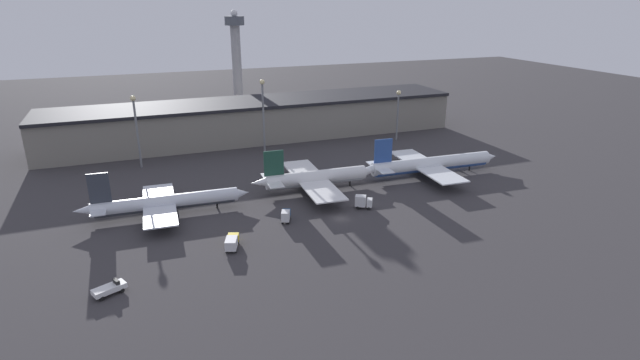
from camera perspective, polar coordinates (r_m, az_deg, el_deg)
name	(u,v)px	position (r m, az deg, el deg)	size (l,w,h in m)	color
ground	(341,219)	(128.87, 2.38, -4.44)	(600.00, 600.00, 0.00)	#383538
terminal_building	(257,119)	(203.66, -7.18, 6.90)	(162.22, 27.32, 15.41)	gray
airplane_0	(164,203)	(136.21, -17.36, -2.50)	(44.28, 30.24, 13.05)	silver
airplane_1	(315,178)	(146.63, -0.59, 0.22)	(38.67, 37.11, 13.24)	white
airplane_2	(430,164)	(162.87, 12.48, 1.78)	(49.56, 35.36, 13.41)	white
service_vehicle_0	(232,242)	(115.06, -10.04, -6.99)	(4.43, 6.94, 2.88)	gold
service_vehicle_1	(286,215)	(126.69, -3.93, -4.06)	(3.57, 5.00, 3.13)	#195199
service_vehicle_2	(110,289)	(105.33, -22.91, -11.37)	(6.57, 4.82, 2.55)	white
service_vehicle_3	(363,202)	(134.66, 4.93, -2.48)	(5.01, 4.20, 3.62)	white
lamp_post_0	(136,122)	(174.29, -20.29, 6.22)	(1.80, 1.80, 24.21)	slate
lamp_post_1	(263,108)	(179.38, -6.52, 8.20)	(1.80, 1.80, 27.07)	slate
lamp_post_2	(398,108)	(200.57, 8.90, 8.17)	(1.80, 1.80, 19.88)	slate
control_tower	(236,56)	(245.88, -9.54, 13.82)	(9.00, 9.00, 48.73)	#99999E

